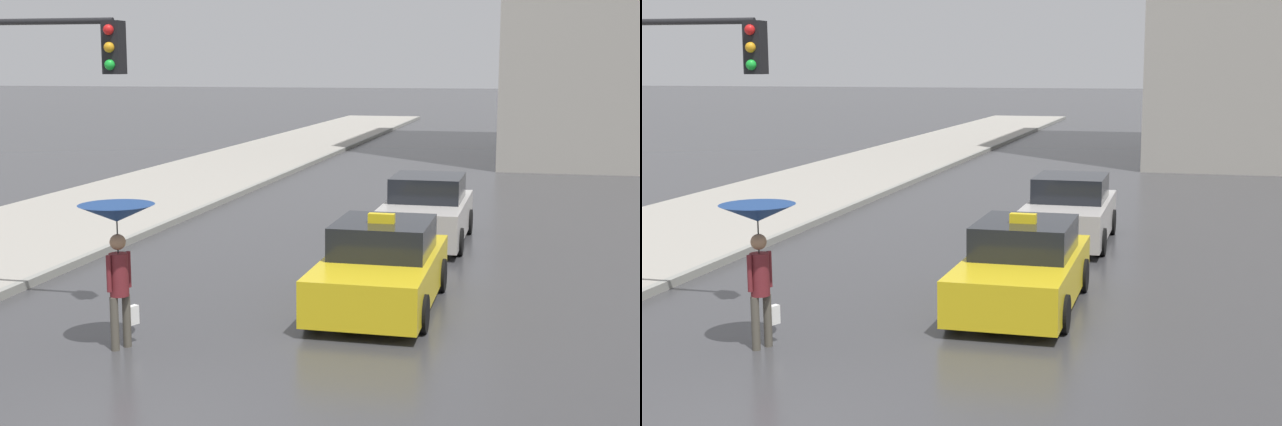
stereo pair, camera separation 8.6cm
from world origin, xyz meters
TOP-DOWN VIEW (x-y plane):
  - taxi at (1.86, 6.13)m, footprint 1.91×4.20m
  - sedan_red at (1.90, 11.88)m, footprint 1.91×4.13m
  - pedestrian_with_umbrella at (-1.38, 2.98)m, footprint 1.08×1.08m
  - traffic_light at (-3.91, 4.24)m, footprint 3.71×0.38m

SIDE VIEW (x-z plane):
  - taxi at x=1.86m, z-range -0.14..1.46m
  - sedan_red at x=1.90m, z-range -0.07..1.46m
  - pedestrian_with_umbrella at x=-1.38m, z-range 0.68..2.79m
  - traffic_light at x=-3.91m, z-range 1.01..6.02m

